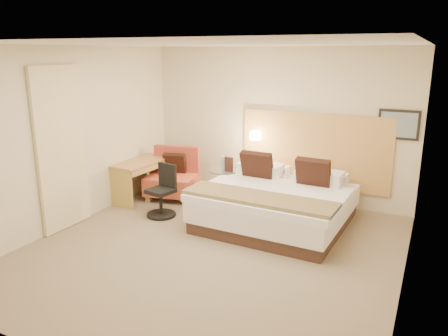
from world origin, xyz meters
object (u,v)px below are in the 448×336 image
at_px(lounge_chair, 173,178).
at_px(side_table, 224,185).
at_px(desk_chair, 163,195).
at_px(bed, 277,202).
at_px(desk, 142,169).

height_order(lounge_chair, side_table, lounge_chair).
height_order(side_table, desk_chair, desk_chair).
distance_m(bed, side_table, 1.22).
bearing_deg(lounge_chair, side_table, 4.10).
relative_size(bed, desk, 1.91).
bearing_deg(side_table, lounge_chair, -175.90).
distance_m(bed, desk_chair, 1.85).
height_order(side_table, desk, desk).
bearing_deg(lounge_chair, bed, -10.07).
bearing_deg(side_table, desk, -163.87).
xyz_separation_m(lounge_chair, desk, (-0.44, -0.35, 0.20)).
xyz_separation_m(bed, desk, (-2.58, 0.03, 0.22)).
height_order(bed, desk_chair, bed).
bearing_deg(desk_chair, bed, 15.55).
height_order(bed, desk, bed).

